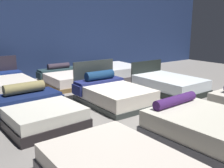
{
  "coord_description": "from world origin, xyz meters",
  "views": [
    {
      "loc": [
        -3.86,
        -5.25,
        2.08
      ],
      "look_at": [
        0.27,
        0.41,
        0.42
      ],
      "focal_mm": 40.34,
      "sensor_mm": 36.0,
      "label": 1
    }
  ],
  "objects": [
    {
      "name": "bed_4",
      "position": [
        0.01,
        0.03,
        0.27
      ],
      "size": [
        1.52,
        2.08,
        1.06
      ],
      "rotation": [
        0.0,
        0.0,
        -0.0
      ],
      "color": "#2E3432",
      "rests_on": "ground_plane"
    },
    {
      "name": "bed_7",
      "position": [
        -0.05,
        2.7,
        0.23
      ],
      "size": [
        1.55,
        2.0,
        0.69
      ],
      "rotation": [
        0.0,
        0.0,
        -0.01
      ],
      "color": "brown",
      "rests_on": "ground_plane"
    },
    {
      "name": "bed_1",
      "position": [
        0.01,
        -2.85,
        0.26
      ],
      "size": [
        1.72,
        2.06,
        0.71
      ],
      "rotation": [
        0.0,
        0.0,
        0.05
      ],
      "color": "#55555E",
      "rests_on": "ground_plane"
    },
    {
      "name": "bed_8",
      "position": [
        2.08,
        2.62,
        0.25
      ],
      "size": [
        1.68,
        2.03,
        0.51
      ],
      "rotation": [
        0.0,
        0.0,
        -0.06
      ],
      "color": "#595153",
      "rests_on": "ground_plane"
    },
    {
      "name": "bed_6",
      "position": [
        -2.13,
        2.79,
        0.26
      ],
      "size": [
        1.59,
        2.14,
        1.04
      ],
      "rotation": [
        0.0,
        0.0,
        0.01
      ],
      "color": "#2D2731",
      "rests_on": "ground_plane"
    },
    {
      "name": "showroom_back_wall",
      "position": [
        0.0,
        4.38,
        1.75
      ],
      "size": [
        18.0,
        0.06,
        3.5
      ],
      "primitive_type": "cube",
      "color": "navy",
      "rests_on": "ground_plane"
    },
    {
      "name": "ground_plane",
      "position": [
        0.0,
        0.0,
        -0.01
      ],
      "size": [
        18.0,
        18.0,
        0.02
      ],
      "primitive_type": "cube",
      "color": "gray"
    },
    {
      "name": "bed_3",
      "position": [
        -2.13,
        -0.07,
        0.25
      ],
      "size": [
        1.63,
        2.09,
        0.77
      ],
      "rotation": [
        0.0,
        0.0,
        0.05
      ],
      "color": "black",
      "rests_on": "ground_plane"
    },
    {
      "name": "bed_5",
      "position": [
        2.12,
        -0.1,
        0.24
      ],
      "size": [
        1.47,
        2.12,
        0.88
      ],
      "rotation": [
        0.0,
        0.0,
        0.01
      ],
      "color": "black",
      "rests_on": "ground_plane"
    }
  ]
}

